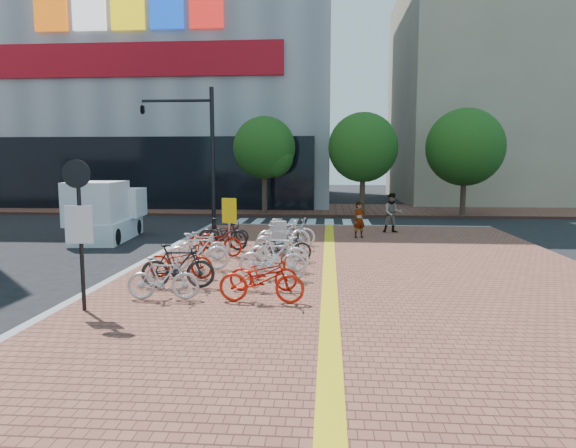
# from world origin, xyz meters

# --- Properties ---
(ground) EXTENTS (120.00, 120.00, 0.00)m
(ground) POSITION_xyz_m (0.00, 0.00, 0.00)
(ground) COLOR black
(ground) RESTS_ON ground
(sidewalk) EXTENTS (14.00, 34.00, 0.15)m
(sidewalk) POSITION_xyz_m (3.00, -5.00, 0.07)
(sidewalk) COLOR brown
(sidewalk) RESTS_ON ground
(tactile_strip) EXTENTS (0.40, 34.00, 0.01)m
(tactile_strip) POSITION_xyz_m (2.00, -5.00, 0.16)
(tactile_strip) COLOR gold
(tactile_strip) RESTS_ON sidewalk
(kerb_west) EXTENTS (0.25, 34.00, 0.15)m
(kerb_west) POSITION_xyz_m (-4.00, -5.00, 0.08)
(kerb_west) COLOR gray
(kerb_west) RESTS_ON ground
(kerb_north) EXTENTS (14.00, 0.25, 0.15)m
(kerb_north) POSITION_xyz_m (3.00, 12.00, 0.08)
(kerb_north) COLOR gray
(kerb_north) RESTS_ON ground
(far_sidewalk) EXTENTS (70.00, 8.00, 0.15)m
(far_sidewalk) POSITION_xyz_m (0.00, 21.00, 0.07)
(far_sidewalk) COLOR brown
(far_sidewalk) RESTS_ON ground
(department_store) EXTENTS (36.00, 24.27, 28.00)m
(department_store) POSITION_xyz_m (-15.99, 31.95, 13.98)
(department_store) COLOR gray
(department_store) RESTS_ON ground
(building_beige) EXTENTS (20.00, 18.00, 18.00)m
(building_beige) POSITION_xyz_m (18.00, 32.00, 9.00)
(building_beige) COLOR gray
(building_beige) RESTS_ON ground
(crosswalk) EXTENTS (7.50, 4.00, 0.01)m
(crosswalk) POSITION_xyz_m (0.50, 14.00, 0.01)
(crosswalk) COLOR silver
(crosswalk) RESTS_ON ground
(street_trees) EXTENTS (16.20, 4.60, 6.35)m
(street_trees) POSITION_xyz_m (5.04, 17.45, 4.10)
(street_trees) COLOR #38281E
(street_trees) RESTS_ON far_sidewalk
(bike_0) EXTENTS (1.71, 0.59, 1.01)m
(bike_0) POSITION_xyz_m (-1.88, -2.53, 0.66)
(bike_0) COLOR #B9B9BE
(bike_0) RESTS_ON sidewalk
(bike_1) EXTENTS (1.92, 0.69, 1.13)m
(bike_1) POSITION_xyz_m (-1.86, -1.41, 0.72)
(bike_1) COLOR black
(bike_1) RESTS_ON sidewalk
(bike_2) EXTENTS (1.90, 0.79, 0.98)m
(bike_2) POSITION_xyz_m (-2.12, -0.27, 0.64)
(bike_2) COLOR #A9200C
(bike_2) RESTS_ON sidewalk
(bike_3) EXTENTS (1.90, 0.75, 1.11)m
(bike_3) POSITION_xyz_m (-1.90, 0.78, 0.71)
(bike_3) COLOR white
(bike_3) RESTS_ON sidewalk
(bike_4) EXTENTS (1.62, 0.73, 0.94)m
(bike_4) POSITION_xyz_m (-2.14, 2.28, 0.62)
(bike_4) COLOR #B1B2B6
(bike_4) RESTS_ON sidewalk
(bike_5) EXTENTS (2.06, 1.04, 1.03)m
(bike_5) POSITION_xyz_m (-1.91, 3.13, 0.67)
(bike_5) COLOR #A5190B
(bike_5) RESTS_ON sidewalk
(bike_6) EXTENTS (2.00, 0.91, 1.16)m
(bike_6) POSITION_xyz_m (-1.89, 4.30, 0.73)
(bike_6) COLOR black
(bike_6) RESTS_ON sidewalk
(bike_7) EXTENTS (1.79, 0.86, 0.90)m
(bike_7) POSITION_xyz_m (-1.98, 5.47, 0.60)
(bike_7) COLOR black
(bike_7) RESTS_ON sidewalk
(bike_8) EXTENTS (2.01, 0.77, 1.04)m
(bike_8) POSITION_xyz_m (0.44, -2.58, 0.67)
(bike_8) COLOR red
(bike_8) RESTS_ON sidewalk
(bike_9) EXTENTS (1.73, 0.70, 0.89)m
(bike_9) POSITION_xyz_m (0.35, -1.50, 0.60)
(bike_9) COLOR #B4170C
(bike_9) RESTS_ON sidewalk
(bike_10) EXTENTS (1.96, 0.75, 1.15)m
(bike_10) POSITION_xyz_m (0.44, -0.27, 0.72)
(bike_10) COLOR silver
(bike_10) RESTS_ON sidewalk
(bike_11) EXTENTS (1.94, 0.83, 1.13)m
(bike_11) POSITION_xyz_m (0.47, 0.86, 0.71)
(bike_11) COLOR white
(bike_11) RESTS_ON sidewalk
(bike_12) EXTENTS (1.96, 1.02, 0.98)m
(bike_12) POSITION_xyz_m (0.50, 2.18, 0.64)
(bike_12) COLOR black
(bike_12) RESTS_ON sidewalk
(bike_13) EXTENTS (1.83, 0.70, 1.07)m
(bike_13) POSITION_xyz_m (0.32, 3.16, 0.69)
(bike_13) COLOR #B3B3B8
(bike_13) RESTS_ON sidewalk
(bike_14) EXTENTS (2.01, 0.89, 1.17)m
(bike_14) POSITION_xyz_m (0.34, 4.31, 0.73)
(bike_14) COLOR silver
(bike_14) RESTS_ON sidewalk
(bike_15) EXTENTS (2.06, 1.07, 1.03)m
(bike_15) POSITION_xyz_m (0.49, 5.72, 0.67)
(bike_15) COLOR silver
(bike_15) RESTS_ON sidewalk
(pedestrian_a) EXTENTS (0.66, 0.56, 1.52)m
(pedestrian_a) POSITION_xyz_m (3.26, 7.69, 0.91)
(pedestrian_a) COLOR gray
(pedestrian_a) RESTS_ON sidewalk
(pedestrian_b) EXTENTS (0.91, 0.73, 1.79)m
(pedestrian_b) POSITION_xyz_m (4.85, 9.42, 1.04)
(pedestrian_b) COLOR #494C5D
(pedestrian_b) RESTS_ON sidewalk
(utility_box) EXTENTS (0.61, 0.51, 1.13)m
(utility_box) POSITION_xyz_m (0.21, 3.75, 0.72)
(utility_box) COLOR #A5A6AA
(utility_box) RESTS_ON sidewalk
(yellow_sign) EXTENTS (0.53, 0.19, 1.97)m
(yellow_sign) POSITION_xyz_m (-1.45, 3.28, 1.51)
(yellow_sign) COLOR #B7B7BC
(yellow_sign) RESTS_ON sidewalk
(notice_sign) EXTENTS (0.60, 0.15, 3.26)m
(notice_sign) POSITION_xyz_m (-3.33, -3.54, 2.20)
(notice_sign) COLOR black
(notice_sign) RESTS_ON sidewalk
(traffic_light_pole) EXTENTS (3.56, 1.37, 6.63)m
(traffic_light_pole) POSITION_xyz_m (-5.03, 9.97, 4.73)
(traffic_light_pole) COLOR black
(traffic_light_pole) RESTS_ON sidewalk
(box_truck) EXTENTS (2.30, 4.54, 2.53)m
(box_truck) POSITION_xyz_m (-7.54, 7.23, 1.19)
(box_truck) COLOR white
(box_truck) RESTS_ON ground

